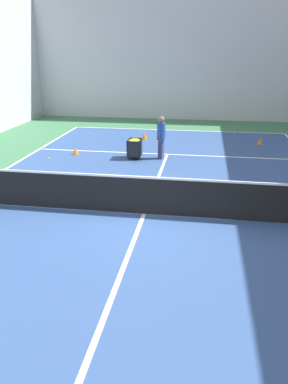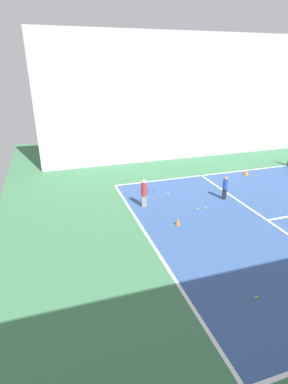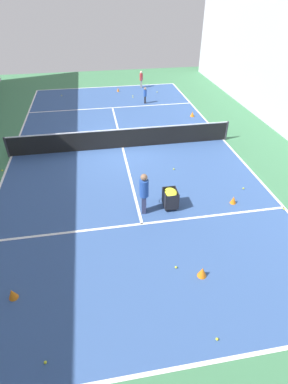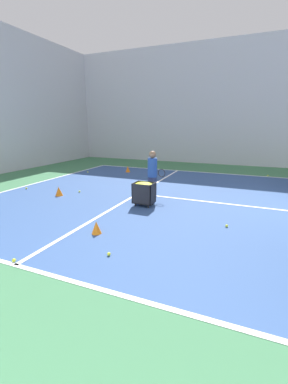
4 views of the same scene
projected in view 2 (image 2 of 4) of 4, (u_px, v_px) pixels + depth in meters
The scene contains 11 objects.
line_baseline_near at pixel (150, 241), 10.23m from camera, with size 10.72×0.10×0.00m, color white.
line_service_near at pixel (267, 220), 11.59m from camera, with size 10.72×0.10×0.00m, color white.
hall_enclosure_left at pixel (262, 97), 19.48m from camera, with size 0.15×28.25×7.31m.
player_near_baseline at pixel (144, 191), 12.44m from camera, with size 0.29×0.59×1.23m.
child_midcourt at pixel (225, 186), 13.21m from camera, with size 0.27×0.27×1.06m.
training_cone_0 at pixel (178, 222), 11.19m from camera, with size 0.18×0.18×0.29m, color orange.
training_cone_2 at pixel (246, 172), 16.36m from camera, with size 0.26×0.26×0.30m, color orange.
tennis_ball_2 at pixel (256, 297), 7.70m from camera, with size 0.07×0.07×0.07m, color yellow.
tennis_ball_3 at pixel (197, 209), 12.43m from camera, with size 0.07×0.07×0.07m, color yellow.
tennis_ball_8 at pixel (206, 208), 12.49m from camera, with size 0.07×0.07×0.07m, color yellow.
tennis_ball_11 at pixel (168, 193), 13.96m from camera, with size 0.07×0.07×0.07m, color yellow.
Camera 2 is at (8.27, -13.57, 5.54)m, focal length 28.00 mm.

